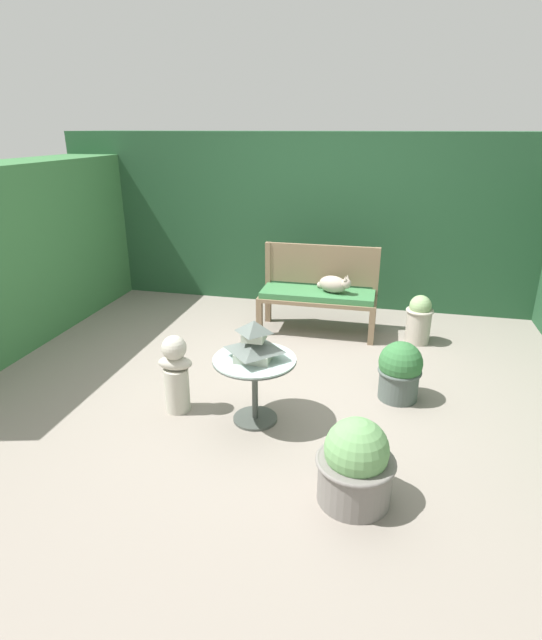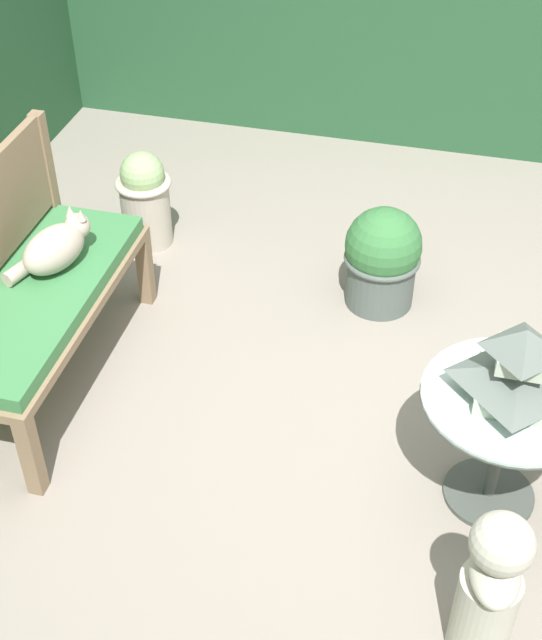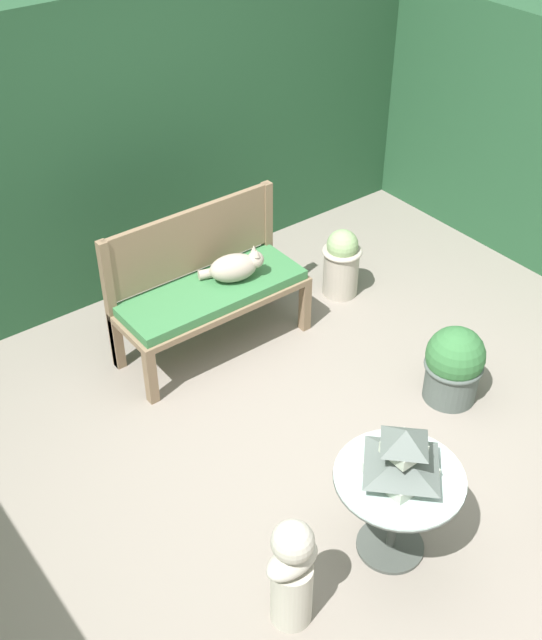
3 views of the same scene
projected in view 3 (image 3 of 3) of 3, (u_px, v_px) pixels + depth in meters
name	position (u px, v px, depth m)	size (l,w,h in m)	color
ground	(305.00, 457.00, 4.42)	(30.00, 30.00, 0.00)	gray
foliage_hedge_back	(72.00, 133.00, 5.41)	(6.40, 1.04, 2.02)	#234C2D
garden_bench	(213.00, 297.00, 4.95)	(1.22, 0.46, 0.46)	#7F664C
bench_backrest	(192.00, 249.00, 4.94)	(1.22, 0.06, 0.91)	#7F664C
cat	(235.00, 267.00, 4.93)	(0.37, 0.29, 0.20)	#A89989
patio_table	(397.00, 492.00, 3.70)	(0.61, 0.61, 0.51)	#424742
pagoda_birdhouse	(403.00, 457.00, 3.56)	(0.34, 0.34, 0.29)	#B2BCA8
garden_bust	(292.00, 573.00, 3.45)	(0.27, 0.19, 0.62)	#B7B2A3
potted_plant_table_far	(341.00, 262.00, 5.52)	(0.28, 0.28, 0.50)	#ADA393
potted_plant_hedge_corner	(454.00, 365.00, 4.66)	(0.35, 0.35, 0.49)	#4C5651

